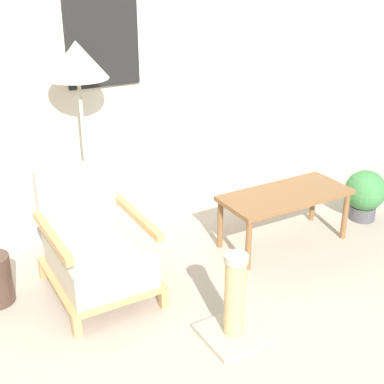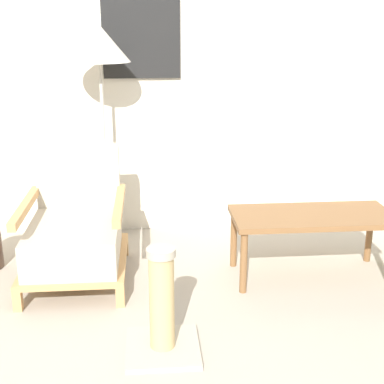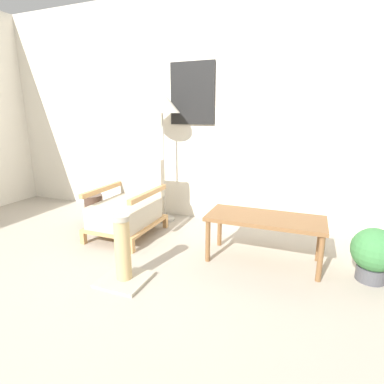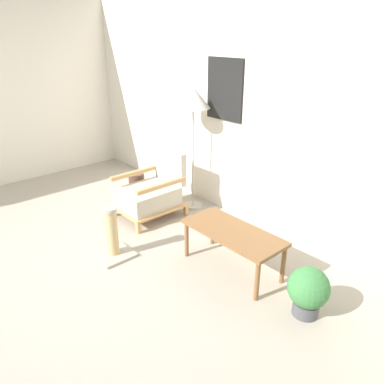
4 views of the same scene
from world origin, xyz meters
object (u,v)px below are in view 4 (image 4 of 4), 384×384
Objects in this scene: floor_lamp at (193,102)px; scratching_post at (113,239)px; armchair at (151,193)px; vase at (137,185)px; potted_plant at (308,290)px; coffee_table at (233,235)px.

scratching_post is (0.36, -1.43, -1.18)m from floor_lamp.
armchair is 2.38× the size of vase.
scratching_post is at bearing -157.92° from potted_plant.
potted_plant is 1.98m from scratching_post.
armchair reaches higher than vase.
vase is at bearing -155.14° from floor_lamp.
scratching_post is at bearing -59.05° from armchair.
coffee_table is (1.50, -0.11, 0.07)m from armchair.
vase is at bearing 171.95° from coffee_table.
scratching_post reaches higher than vase.
floor_lamp reaches higher than potted_plant.
potted_plant is (2.20, -0.69, -1.15)m from floor_lamp.
armchair is 1.02m from scratching_post.
armchair is 1.44× the size of scratching_post.
floor_lamp is 1.55× the size of coffee_table.
scratching_post reaches higher than coffee_table.
coffee_table is 1.82× the size of scratching_post.
floor_lamp is 1.81m from coffee_table.
scratching_post is (-1.84, -0.75, -0.04)m from potted_plant.
armchair is 1.23m from floor_lamp.
floor_lamp is 2.57m from potted_plant.
potted_plant is (0.86, -0.02, -0.13)m from coffee_table.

